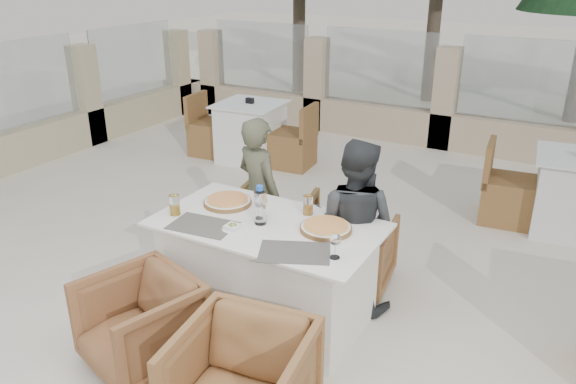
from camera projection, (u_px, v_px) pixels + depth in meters
The scene contains 23 objects.
ground at pixel (264, 320), 4.18m from camera, with size 80.00×80.00×0.00m, color beige.
sand_patch at pixel (531, 57), 15.44m from camera, with size 30.00×16.00×0.01m, color #F1E2C5.
perimeter_wall_far at pixel (446, 91), 7.73m from camera, with size 10.00×0.34×1.60m, color #C5AC8B, non-canonical shape.
perimeter_wall_left at pixel (24, 103), 7.12m from camera, with size 0.34×7.00×1.60m, color tan, non-canonical shape.
dining_table at pixel (268, 271), 4.09m from camera, with size 1.60×0.90×0.77m, color white, non-canonical shape.
placemat_near_left at pixel (203, 225), 3.91m from camera, with size 0.45×0.30×0.00m, color #5C584F.
placemat_near_right at pixel (295, 252), 3.55m from camera, with size 0.45×0.30×0.00m, color #57514B.
pizza_left at pixel (228, 201), 4.25m from camera, with size 0.36×0.36×0.05m, color #CF4A1C.
pizza_right at pixel (326, 227), 3.83m from camera, with size 0.36×0.36×0.05m, color #CE541C.
water_bottle at pixel (260, 205), 3.89m from camera, with size 0.08×0.08×0.29m, color #C0E3FD.
wine_glass_centre at pixel (262, 205), 4.01m from camera, with size 0.08×0.08×0.18m, color white, non-canonical shape.
wine_glass_corner at pixel (335, 245), 3.46m from camera, with size 0.08×0.08×0.18m, color silver, non-canonical shape.
beer_glass_left at pixel (175, 205), 4.05m from camera, with size 0.08×0.08×0.15m, color gold.
beer_glass_right at pixel (308, 205), 4.06m from camera, with size 0.07×0.07×0.14m, color orange.
olive_dish at pixel (233, 227), 3.85m from camera, with size 0.11×0.11×0.04m, color white, non-canonical shape.
armchair_far_left at pixel (272, 228), 4.89m from camera, with size 0.68×0.70×0.64m, color brown.
armchair_far_right at pixel (353, 252), 4.55m from camera, with size 0.61×0.63×0.58m, color brown.
armchair_near_left at pixel (140, 324), 3.62m from camera, with size 0.66×0.68×0.62m, color brown.
armchair_near_right at pixel (242, 384), 3.08m from camera, with size 0.71×0.73×0.66m, color #905F34.
diner_left at pixel (259, 194), 4.72m from camera, with size 0.48×0.32×1.32m, color #53533C.
diner_right at pixel (354, 225), 4.15m from camera, with size 0.65×0.50×1.33m, color #343739.
bg_table_a at pixel (251, 132), 7.37m from camera, with size 1.64×0.82×0.77m, color white, non-canonical shape.
bg_table_b at pixel (576, 195), 5.41m from camera, with size 1.64×0.82×0.77m, color silver, non-canonical shape.
Camera 1 is at (1.87, -2.96, 2.49)m, focal length 35.00 mm.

